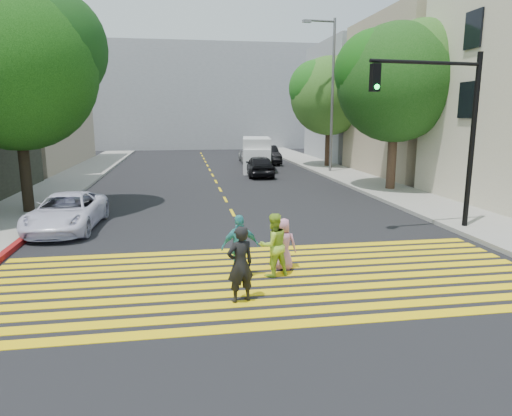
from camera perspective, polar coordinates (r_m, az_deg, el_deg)
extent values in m
plane|color=black|center=(9.94, 2.81, -11.38)|extent=(120.00, 120.00, 0.00)
cube|color=gray|center=(31.87, -21.05, 3.90)|extent=(3.00, 40.00, 0.15)
cube|color=gray|center=(26.40, 14.22, 2.89)|extent=(3.00, 60.00, 0.15)
cube|color=maroon|center=(16.21, -26.77, -3.26)|extent=(0.20, 8.00, 0.16)
cube|color=yellow|center=(8.88, 4.47, -14.30)|extent=(13.40, 0.35, 0.01)
cube|color=yellow|center=(9.36, 3.66, -12.86)|extent=(13.40, 0.35, 0.01)
cube|color=yellow|center=(9.85, 2.94, -11.57)|extent=(13.40, 0.35, 0.01)
cube|color=yellow|center=(10.35, 2.29, -10.39)|extent=(13.40, 0.35, 0.01)
cube|color=yellow|center=(10.85, 1.71, -9.33)|extent=(13.40, 0.35, 0.01)
cube|color=yellow|center=(11.36, 1.18, -8.36)|extent=(13.40, 0.35, 0.01)
cube|color=yellow|center=(11.87, 0.70, -7.47)|extent=(13.40, 0.35, 0.01)
cube|color=yellow|center=(12.38, 0.26, -6.65)|extent=(13.40, 0.35, 0.01)
cube|color=yellow|center=(12.90, -0.14, -5.90)|extent=(13.40, 0.35, 0.01)
cube|color=yellow|center=(13.42, -0.51, -5.21)|extent=(13.40, 0.35, 0.01)
cube|color=yellow|center=(15.57, -1.76, -2.86)|extent=(0.12, 1.40, 0.01)
cube|color=yellow|center=(18.47, -2.97, -0.58)|extent=(0.12, 1.40, 0.01)
cube|color=yellow|center=(21.40, -3.85, 1.08)|extent=(0.12, 1.40, 0.01)
cube|color=yellow|center=(24.34, -4.51, 2.34)|extent=(0.12, 1.40, 0.01)
cube|color=yellow|center=(27.30, -5.03, 3.32)|extent=(0.12, 1.40, 0.01)
cube|color=yellow|center=(30.27, -5.46, 4.11)|extent=(0.12, 1.40, 0.01)
cube|color=yellow|center=(33.24, -5.80, 4.76)|extent=(0.12, 1.40, 0.01)
cube|color=yellow|center=(36.22, -6.09, 5.31)|extent=(0.12, 1.40, 0.01)
cube|color=yellow|center=(39.20, -6.34, 5.77)|extent=(0.12, 1.40, 0.01)
cube|color=yellow|center=(42.18, -6.55, 6.17)|extent=(0.12, 1.40, 0.01)
cube|color=yellow|center=(45.16, -6.73, 6.51)|extent=(0.12, 1.40, 0.01)
cube|color=yellow|center=(48.15, -6.90, 6.81)|extent=(0.12, 1.40, 0.01)
cube|color=tan|center=(32.71, 22.58, 12.63)|extent=(10.00, 10.00, 10.00)
cube|color=gray|center=(42.49, 14.67, 12.66)|extent=(10.00, 10.00, 10.00)
cube|color=gray|center=(57.03, -7.44, 13.54)|extent=(30.00, 8.00, 12.00)
cylinder|color=black|center=(19.95, -26.84, 3.64)|extent=(0.52, 0.52, 3.13)
sphere|color=black|center=(19.89, -27.90, 15.04)|extent=(7.58, 7.58, 6.02)
sphere|color=#153611|center=(20.30, -24.59, 17.80)|extent=(5.68, 5.68, 4.52)
cylinder|color=#392119|center=(24.55, 16.58, 5.61)|extent=(0.60, 0.60, 3.10)
sphere|color=#053004|center=(24.49, 17.12, 14.69)|extent=(7.66, 7.66, 5.84)
sphere|color=#144812|center=(24.96, 19.99, 16.46)|extent=(5.74, 5.74, 4.38)
sphere|color=#0B5C15|center=(24.30, 14.73, 16.22)|extent=(5.36, 5.36, 4.09)
cylinder|color=#442E21|center=(34.80, 8.95, 7.45)|extent=(0.48, 0.48, 2.99)
sphere|color=#234910|center=(34.75, 9.15, 13.65)|extent=(6.56, 6.56, 5.69)
sphere|color=#0F400E|center=(35.26, 11.02, 14.95)|extent=(4.92, 4.92, 4.27)
sphere|color=#11570B|center=(34.46, 7.54, 14.67)|extent=(4.59, 4.59, 3.98)
imported|color=black|center=(9.57, -1.99, -7.05)|extent=(0.69, 0.57, 1.64)
imported|color=#9FCA33|center=(11.10, 2.17, -4.63)|extent=(0.90, 0.79, 1.56)
imported|color=#C67B98|center=(11.60, 3.43, -4.53)|extent=(0.75, 0.60, 1.33)
imported|color=teal|center=(10.94, -1.99, -4.87)|extent=(0.96, 0.49, 1.56)
imported|color=white|center=(16.93, -22.58, -0.45)|extent=(2.26, 4.54, 1.24)
imported|color=black|center=(29.43, 0.41, 5.30)|extent=(1.72, 4.08, 1.38)
imported|color=#B1B1B1|center=(38.68, -0.71, 6.71)|extent=(1.96, 4.49, 1.29)
imported|color=black|center=(37.19, 1.41, 6.66)|extent=(1.60, 4.47, 1.47)
cube|color=silver|center=(32.55, 0.05, 6.73)|extent=(2.49, 4.87, 2.33)
cube|color=white|center=(30.54, 0.13, 5.80)|extent=(1.91, 1.35, 1.68)
cylinder|color=black|center=(30.96, -1.27, 4.93)|extent=(0.32, 0.68, 0.65)
cylinder|color=black|center=(30.99, 1.49, 4.93)|extent=(0.32, 0.68, 0.65)
cylinder|color=black|center=(34.29, -1.26, 5.56)|extent=(0.32, 0.68, 0.65)
cylinder|color=black|center=(34.32, 1.23, 5.57)|extent=(0.32, 0.68, 0.65)
cylinder|color=black|center=(16.87, 25.39, 7.23)|extent=(0.19, 0.19, 5.86)
cylinder|color=black|center=(15.72, 20.56, 16.66)|extent=(3.90, 0.54, 0.12)
cube|color=black|center=(14.74, 14.66, 15.49)|extent=(0.28, 0.28, 0.82)
sphere|color=#00F939|center=(14.60, 14.88, 14.44)|extent=(0.17, 0.17, 0.16)
cylinder|color=slate|center=(31.38, 9.52, 13.39)|extent=(0.19, 0.19, 9.98)
cylinder|color=#5A5A5A|center=(31.56, 8.02, 22.15)|extent=(2.00, 0.26, 0.13)
cube|color=gray|center=(31.26, 6.37, 22.19)|extent=(0.57, 0.28, 0.17)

